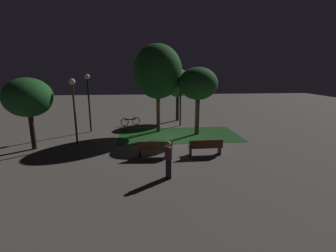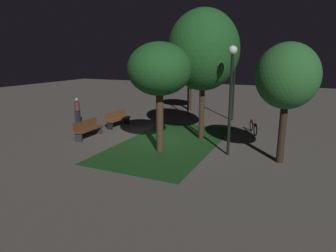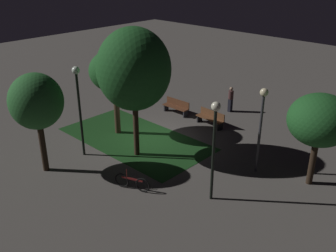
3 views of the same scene
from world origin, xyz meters
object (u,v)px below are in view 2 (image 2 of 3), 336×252
at_px(lamp_post_plaza_east, 188,76).
at_px(lamp_post_near_wall, 231,82).
at_px(bench_front_right, 88,128).
at_px(pedestrian, 77,110).
at_px(tree_tall_center, 159,70).
at_px(tree_right_canopy, 203,50).
at_px(bench_back_row, 117,118).
at_px(bicycle, 253,127).
at_px(tree_lawn_side, 287,77).
at_px(lamp_post_plaza_west, 234,76).
at_px(tree_near_wall, 190,71).

bearing_deg(lamp_post_plaza_east, lamp_post_near_wall, 32.46).
relative_size(bench_front_right, pedestrian, 1.12).
bearing_deg(lamp_post_plaza_east, pedestrian, -45.84).
distance_m(tree_tall_center, tree_right_canopy, 2.96).
bearing_deg(tree_right_canopy, bench_back_row, -95.07).
relative_size(bench_back_row, tree_right_canopy, 0.29).
bearing_deg(lamp_post_near_wall, bicycle, 174.12).
bearing_deg(tree_lawn_side, lamp_post_plaza_west, -153.76).
height_order(bench_front_right, lamp_post_near_wall, lamp_post_near_wall).
height_order(tree_right_canopy, lamp_post_plaza_west, tree_right_canopy).
xyz_separation_m(tree_right_canopy, bicycle, (-2.17, 2.23, -3.98)).
distance_m(bench_back_row, bicycle, 7.75).
height_order(lamp_post_plaza_east, lamp_post_plaza_west, lamp_post_plaza_west).
height_order(tree_tall_center, pedestrian, tree_tall_center).
relative_size(tree_lawn_side, lamp_post_plaza_east, 1.15).
bearing_deg(bicycle, tree_lawn_side, 21.91).
bearing_deg(lamp_post_plaza_east, bicycle, 58.69).
bearing_deg(tree_lawn_side, bench_back_row, -104.62).
bearing_deg(bench_front_right, lamp_post_plaza_east, 160.00).
height_order(tree_tall_center, lamp_post_plaza_east, tree_tall_center).
bearing_deg(tree_right_canopy, tree_near_wall, -155.45).
relative_size(tree_right_canopy, pedestrian, 3.88).
xyz_separation_m(bench_front_right, tree_right_canopy, (-2.20, 5.33, 3.84)).
bearing_deg(lamp_post_plaza_east, tree_tall_center, 11.96).
bearing_deg(tree_tall_center, lamp_post_plaza_west, 169.04).
height_order(tree_lawn_side, bicycle, tree_lawn_side).
bearing_deg(bicycle, tree_near_wall, -132.87).
height_order(tree_right_canopy, lamp_post_plaza_east, tree_right_canopy).
bearing_deg(bicycle, tree_right_canopy, -45.83).
relative_size(lamp_post_plaza_east, bicycle, 2.57).
distance_m(bench_back_row, tree_lawn_side, 9.93).
bearing_deg(tree_near_wall, bench_front_right, -11.64).
xyz_separation_m(bench_back_row, tree_near_wall, (-6.88, 1.97, 2.47)).
distance_m(tree_near_wall, tree_right_canopy, 8.20).
bearing_deg(bench_front_right, lamp_post_plaza_west, 141.03).
bearing_deg(bench_back_row, tree_lawn_side, 75.38).
height_order(lamp_post_near_wall, bicycle, lamp_post_near_wall).
bearing_deg(tree_tall_center, tree_near_wall, -166.76).
xyz_separation_m(tree_near_wall, lamp_post_near_wall, (9.24, 5.17, 0.10)).
bearing_deg(tree_near_wall, tree_lawn_side, 37.94).
height_order(bench_back_row, lamp_post_plaza_west, lamp_post_plaza_west).
bearing_deg(lamp_post_near_wall, tree_near_wall, -150.76).
height_order(tree_lawn_side, tree_tall_center, tree_tall_center).
distance_m(tree_near_wall, lamp_post_plaza_west, 4.52).
bearing_deg(bicycle, pedestrian, -78.10).
bearing_deg(tree_lawn_side, lamp_post_plaza_east, -137.25).
xyz_separation_m(tree_near_wall, lamp_post_plaza_east, (2.22, 0.70, -0.20)).
distance_m(bench_front_right, lamp_post_plaza_east, 8.14).
bearing_deg(lamp_post_plaza_west, lamp_post_near_wall, 11.03).
relative_size(tree_near_wall, lamp_post_plaza_east, 1.02).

